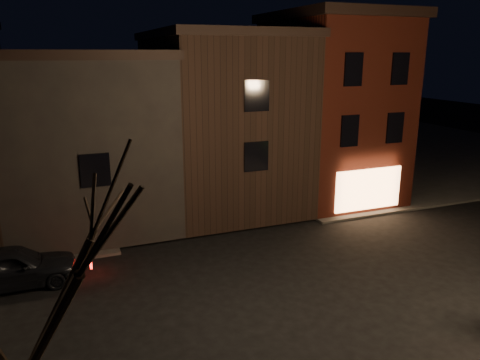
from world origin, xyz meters
The scene contains 7 objects.
ground centered at (0.00, 0.00, 0.00)m, with size 120.00×120.00×0.00m, color black.
sidewalk_far_right centered at (20.00, 20.00, 0.06)m, with size 30.00×30.00×0.12m, color #2D2B28.
corner_building centered at (8.00, 9.47, 5.40)m, with size 6.50×8.50×10.50m.
row_building_a centered at (1.50, 10.50, 4.83)m, with size 7.30×10.30×9.40m.
row_building_b centered at (-5.75, 10.50, 4.33)m, with size 7.80×10.30×8.40m.
bare_tree_left centered at (-8.00, -7.00, 5.43)m, with size 5.60×5.60×7.50m.
parked_car_a centered at (-9.12, 3.57, 0.79)m, with size 1.87×4.64×1.58m, color black.
Camera 1 is at (-7.07, -14.15, 8.40)m, focal length 35.00 mm.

